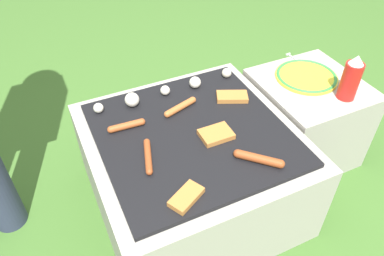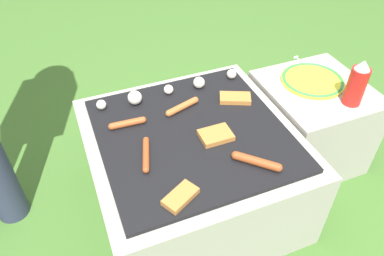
{
  "view_description": "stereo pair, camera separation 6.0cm",
  "coord_description": "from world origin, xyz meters",
  "px_view_note": "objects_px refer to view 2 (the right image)",
  "views": [
    {
      "loc": [
        -0.45,
        -0.95,
        1.35
      ],
      "look_at": [
        0.0,
        0.0,
        0.43
      ],
      "focal_mm": 35.0,
      "sensor_mm": 36.0,
      "label": 1
    },
    {
      "loc": [
        -0.39,
        -0.97,
        1.35
      ],
      "look_at": [
        0.0,
        0.0,
        0.43
      ],
      "focal_mm": 35.0,
      "sensor_mm": 36.0,
      "label": 2
    }
  ],
  "objects_px": {
    "condiment_bottle": "(357,84)",
    "fork_utensil": "(306,64)",
    "plate_colorful": "(312,80)",
    "sausage_front_center": "(127,123)"
  },
  "relations": [
    {
      "from": "condiment_bottle",
      "to": "fork_utensil",
      "type": "relative_size",
      "value": 1.11
    },
    {
      "from": "plate_colorful",
      "to": "condiment_bottle",
      "type": "distance_m",
      "value": 0.21
    },
    {
      "from": "sausage_front_center",
      "to": "condiment_bottle",
      "type": "distance_m",
      "value": 0.92
    },
    {
      "from": "sausage_front_center",
      "to": "plate_colorful",
      "type": "height_order",
      "value": "sausage_front_center"
    },
    {
      "from": "sausage_front_center",
      "to": "plate_colorful",
      "type": "bearing_deg",
      "value": -1.02
    },
    {
      "from": "plate_colorful",
      "to": "fork_utensil",
      "type": "bearing_deg",
      "value": 66.18
    },
    {
      "from": "sausage_front_center",
      "to": "fork_utensil",
      "type": "bearing_deg",
      "value": 7.17
    },
    {
      "from": "condiment_bottle",
      "to": "sausage_front_center",
      "type": "bearing_deg",
      "value": 167.29
    },
    {
      "from": "sausage_front_center",
      "to": "fork_utensil",
      "type": "xyz_separation_m",
      "value": [
        0.89,
        0.11,
        -0.01
      ]
    },
    {
      "from": "condiment_bottle",
      "to": "fork_utensil",
      "type": "xyz_separation_m",
      "value": [
        -0.0,
        0.31,
        -0.09
      ]
    }
  ]
}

